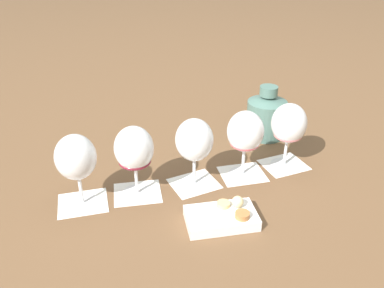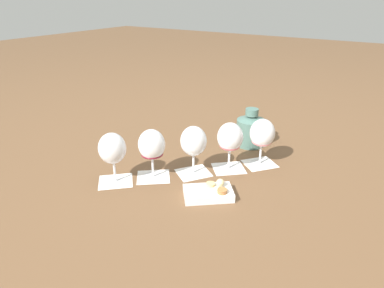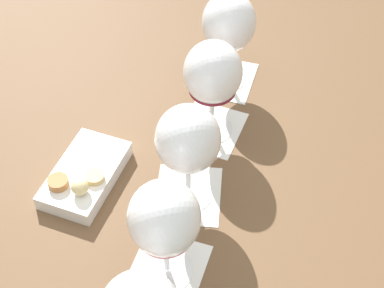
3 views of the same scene
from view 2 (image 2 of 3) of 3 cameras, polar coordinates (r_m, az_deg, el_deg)
name	(u,v)px [view 2 (image 2 of 3)]	position (r m, az deg, el deg)	size (l,w,h in m)	color
ground_plane	(192,173)	(1.23, -0.01, -4.78)	(8.00, 8.00, 0.00)	brown
tasting_card_0	(260,164)	(1.31, 11.20, -3.22)	(0.15, 0.15, 0.00)	white
tasting_card_1	(229,168)	(1.26, 6.12, -4.03)	(0.15, 0.15, 0.00)	white
tasting_card_2	(194,172)	(1.23, 0.34, -4.73)	(0.15, 0.15, 0.00)	white
tasting_card_3	(153,177)	(1.21, -6.46, -5.45)	(0.15, 0.15, 0.00)	white
tasting_card_4	(116,181)	(1.20, -12.60, -6.08)	(0.15, 0.15, 0.00)	white
wine_glass_0	(262,135)	(1.27, 11.62, 1.45)	(0.09, 0.09, 0.18)	white
wine_glass_1	(230,139)	(1.21, 6.36, 0.80)	(0.09, 0.09, 0.18)	white
wine_glass_2	(194,143)	(1.18, 0.36, 0.21)	(0.09, 0.09, 0.18)	white
wine_glass_3	(152,147)	(1.16, -6.72, -0.42)	(0.09, 0.09, 0.18)	white
wine_glass_4	(112,151)	(1.15, -13.12, -1.08)	(0.09, 0.09, 0.18)	white
ceramic_vase	(251,129)	(1.44, 9.75, 2.41)	(0.12, 0.12, 0.16)	#4C7066
snack_dish	(209,193)	(1.09, 2.90, -8.09)	(0.18, 0.17, 0.05)	white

